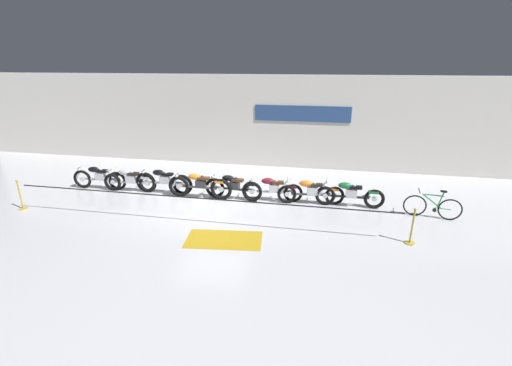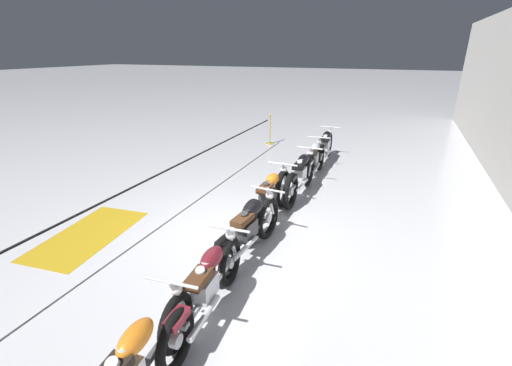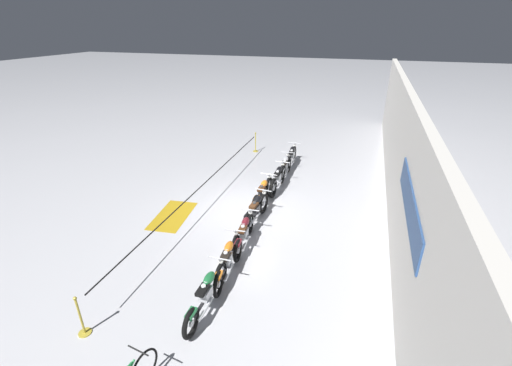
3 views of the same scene
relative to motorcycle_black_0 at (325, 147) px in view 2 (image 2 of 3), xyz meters
name	(u,v)px [view 2 (image 2 of 3)]	position (x,y,z in m)	size (l,w,h in m)	color
ground_plane	(230,231)	(4.77, -0.72, -0.48)	(120.00, 120.00, 0.00)	silver
motorcycle_black_0	(325,147)	(0.00, 0.00, 0.00)	(2.21, 0.62, 0.95)	black
motorcycle_silver_1	(314,160)	(1.31, -0.02, -0.02)	(2.11, 0.62, 0.92)	black
motorcycle_black_2	(301,176)	(2.69, 0.01, 0.01)	(2.27, 0.62, 0.98)	black
motorcycle_orange_3	(269,199)	(4.18, -0.19, 0.01)	(2.42, 0.62, 0.98)	black
motorcycle_black_4	(249,230)	(5.40, -0.06, 0.00)	(2.17, 0.62, 0.95)	black
motorcycle_maroon_5	(207,287)	(6.83, 0.02, -0.02)	(2.13, 0.62, 0.92)	black
stanchion_far_left	(198,160)	(3.32, -2.26, 0.28)	(12.30, 0.28, 1.05)	gold
floor_banner	(88,235)	(5.90, -3.03, -0.47)	(2.14, 1.12, 0.01)	#B78E19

